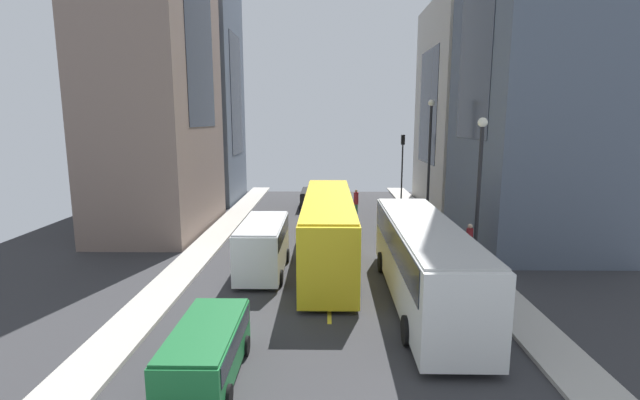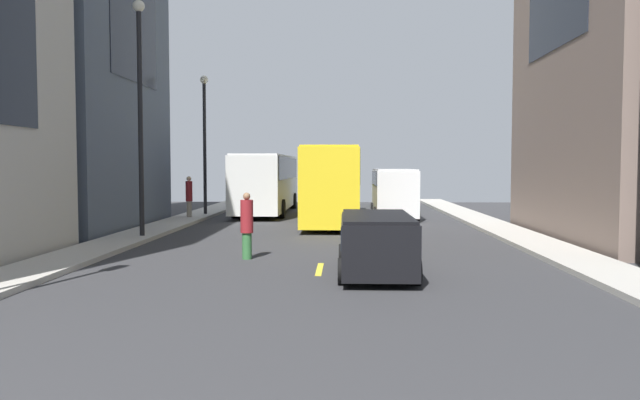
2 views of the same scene
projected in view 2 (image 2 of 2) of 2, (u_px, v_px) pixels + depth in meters
ground_plane at (329, 229)px, 26.88m from camera, size 40.40×40.40×0.00m
sidewalk_west at (163, 227)px, 27.16m from camera, size 1.81×44.00×0.15m
sidewalk_east at (499, 228)px, 26.59m from camera, size 1.81×44.00×0.15m
lane_stripe_1 at (320, 269)px, 16.40m from camera, size 0.16×2.00×0.01m
lane_stripe_2 at (329, 229)px, 26.88m from camera, size 0.16×2.00×0.01m
lane_stripe_3 at (333, 211)px, 37.35m from camera, size 0.16×2.00×0.01m
lane_stripe_4 at (336, 201)px, 47.83m from camera, size 0.16×2.00×0.01m
city_bus_white at (267, 179)px, 36.14m from camera, size 2.80×12.09×3.35m
streetcar_yellow at (332, 178)px, 30.91m from camera, size 2.70×13.30×3.59m
delivery_van_white at (394, 189)px, 32.37m from camera, size 2.25×5.54×2.58m
car_black_0 at (376, 240)px, 15.51m from camera, size 1.92×4.14×1.52m
car_green_1 at (388, 193)px, 41.78m from camera, size 1.99×4.43×1.61m
pedestrian_waiting_curb at (189, 195)px, 31.49m from camera, size 0.34×0.34×2.07m
pedestrian_crossing_mid at (247, 224)px, 18.18m from camera, size 0.38×0.38×1.97m
streetlamp_near at (140, 96)px, 22.80m from camera, size 0.44×0.44×8.67m
streetlamp_far at (205, 130)px, 33.33m from camera, size 0.44×0.44×7.44m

